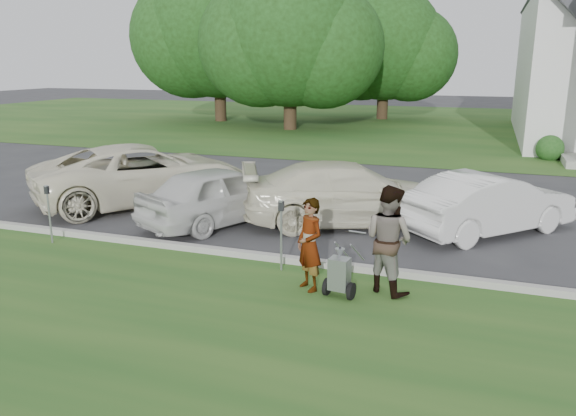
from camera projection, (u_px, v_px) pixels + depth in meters
The scene contains 16 objects.
ground at pixel (305, 276), 10.55m from camera, with size 120.00×120.00×0.00m, color #333335.
grass_strip at pixel (239, 351), 7.81m from camera, with size 80.00×7.00×0.01m, color #1E4E1A.
church_lawn at pixel (437, 126), 35.17m from camera, with size 80.00×30.00×0.01m, color #1E4E1A.
curb at pixel (314, 263), 11.03m from camera, with size 80.00×0.18×0.15m, color #9E9E93.
tree_left at pixel (290, 39), 31.89m from camera, with size 10.63×8.40×9.71m.
tree_far at pixel (218, 33), 36.42m from camera, with size 11.64×9.20×10.73m.
tree_back at pixel (385, 49), 37.99m from camera, with size 9.61×7.60×8.89m.
striping_cart at pixel (340, 275), 9.52m from camera, with size 0.55×1.06×0.95m.
person_left at pixel (310, 245), 9.73m from camera, with size 0.60×0.39×1.65m, color #999999.
person_right at pixel (389, 240), 9.62m from camera, with size 0.92×0.72×1.89m, color #999999.
parking_meter_near at pixel (281, 227), 10.61m from camera, with size 0.10×0.09×1.40m.
parking_meter_far at pixel (49, 207), 12.24m from camera, with size 0.10×0.09×1.32m.
car_a at pixel (144, 174), 15.89m from camera, with size 2.77×6.01×1.67m, color #EDE7C9.
car_b at pixel (221, 194), 13.88m from camera, with size 1.72×4.27×1.46m, color silver.
car_c at pixel (349, 194), 13.81m from camera, with size 2.13×5.24×1.52m, color #EEE9CA.
car_d at pixel (489, 203), 13.06m from camera, with size 1.51×4.32×1.42m, color silver.
Camera 1 is at (3.00, -9.42, 3.92)m, focal length 35.00 mm.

